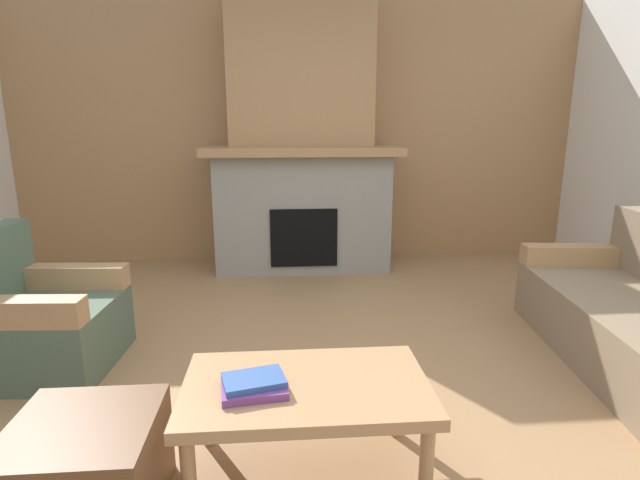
{
  "coord_description": "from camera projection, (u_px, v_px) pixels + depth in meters",
  "views": [
    {
      "loc": [
        -0.21,
        -2.34,
        1.46
      ],
      "look_at": [
        0.05,
        0.93,
        0.67
      ],
      "focal_mm": 27.62,
      "sensor_mm": 36.0,
      "label": 1
    }
  ],
  "objects": [
    {
      "name": "wall_back_wood_panel",
      "position": [
        300.0,
        133.0,
        5.22
      ],
      "size": [
        6.0,
        0.12,
        2.7
      ],
      "primitive_type": "cube",
      "color": "#A87A4C",
      "rests_on": "ground"
    },
    {
      "name": "ground",
      "position": [
        324.0,
        403.0,
        2.63
      ],
      "size": [
        9.0,
        9.0,
        0.0
      ],
      "primitive_type": "plane",
      "color": "#9E754C"
    },
    {
      "name": "armchair",
      "position": [
        39.0,
        321.0,
        2.96
      ],
      "size": [
        0.81,
        0.81,
        0.85
      ],
      "color": "#4C604C",
      "rests_on": "ground"
    },
    {
      "name": "fireplace",
      "position": [
        301.0,
        153.0,
        4.9
      ],
      "size": [
        1.9,
        0.82,
        2.7
      ],
      "color": "gray",
      "rests_on": "ground"
    },
    {
      "name": "coffee_table",
      "position": [
        306.0,
        395.0,
        2.01
      ],
      "size": [
        1.0,
        0.6,
        0.43
      ],
      "color": "tan",
      "rests_on": "ground"
    },
    {
      "name": "ottoman",
      "position": [
        87.0,
        471.0,
        1.82
      ],
      "size": [
        0.52,
        0.52,
        0.4
      ],
      "primitive_type": "cube",
      "color": "brown",
      "rests_on": "ground"
    },
    {
      "name": "book_stack_near_edge",
      "position": [
        254.0,
        385.0,
        1.93
      ],
      "size": [
        0.27,
        0.23,
        0.06
      ],
      "color": "#7A3D84",
      "rests_on": "coffee_table"
    }
  ]
}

